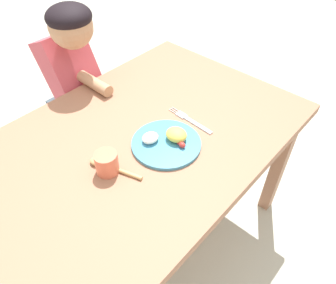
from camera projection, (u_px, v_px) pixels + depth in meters
ground_plane at (143, 238)px, 1.69m from camera, size 8.00×8.00×0.00m
dining_table at (134, 155)px, 1.25m from camera, size 1.36×0.87×0.71m
plate at (167, 141)px, 1.17m from camera, size 0.26×0.26×0.06m
fork at (191, 121)px, 1.27m from camera, size 0.03×0.22×0.01m
spoon at (107, 165)px, 1.09m from camera, size 0.08×0.20×0.02m
drinking_cup at (107, 163)px, 1.06m from camera, size 0.08×0.08×0.08m
person at (77, 96)px, 1.61m from camera, size 0.21×0.42×1.06m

